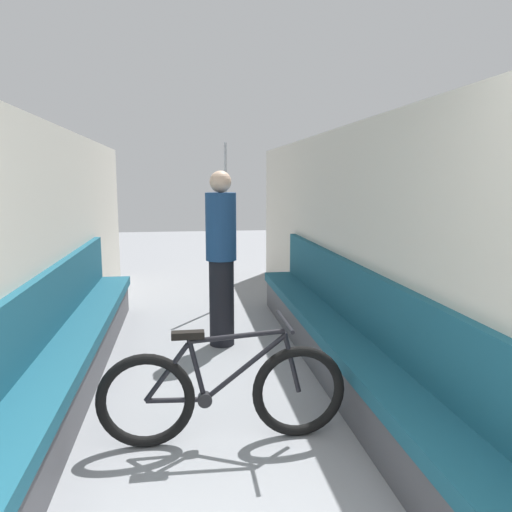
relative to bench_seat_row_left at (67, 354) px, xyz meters
name	(u,v)px	position (x,y,z in m)	size (l,w,h in m)	color
wall_left	(35,256)	(-0.22, 0.13, 0.75)	(0.10, 9.31, 2.12)	beige
wall_right	(363,249)	(2.41, 0.13, 0.75)	(0.10, 9.31, 2.12)	beige
bench_seat_row_left	(67,354)	(0.00, 0.00, 0.00)	(0.40, 4.93, 0.94)	#4C4C51
bench_seat_row_right	(340,341)	(2.19, 0.00, 0.00)	(0.40, 4.93, 0.94)	#4C4C51
bicycle	(224,393)	(1.14, -0.91, 0.01)	(1.56, 0.46, 0.78)	black
grab_pole_near	(226,228)	(1.45, 2.52, 0.71)	(0.08, 0.08, 2.10)	gray
passenger_standing	(221,257)	(1.27, 0.97, 0.58)	(0.30, 0.30, 1.73)	black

